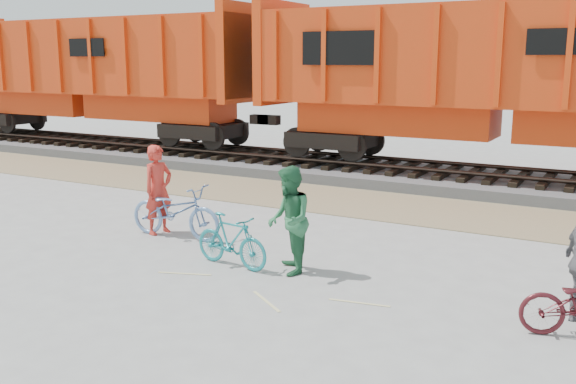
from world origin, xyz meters
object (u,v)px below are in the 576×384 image
object	(u,v)px
hopper_car_left	(93,71)
person_solo	(158,190)
hopper_car_center	(510,76)
bicycle_blue	(176,211)
bicycle_teal	(231,241)
person_man	(289,220)

from	to	relation	value
hopper_car_left	person_solo	xyz separation A→B (m)	(9.86, -8.03, -2.11)
hopper_car_center	bicycle_blue	world-z (taller)	hopper_car_center
bicycle_teal	person_man	distance (m)	1.11
person_man	hopper_car_center	bearing A→B (deg)	135.67
bicycle_blue	person_man	size ratio (longest dim) A/B	1.15
hopper_car_center	person_man	size ratio (longest dim) A/B	7.92
hopper_car_left	bicycle_blue	size ratio (longest dim) A/B	6.90
person_solo	person_man	bearing A→B (deg)	-92.52
hopper_car_center	person_man	distance (m)	9.30
bicycle_blue	person_solo	distance (m)	0.63
bicycle_blue	person_solo	bearing A→B (deg)	75.85
hopper_car_center	bicycle_blue	bearing A→B (deg)	-119.72
bicycle_blue	bicycle_teal	xyz separation A→B (m)	(1.97, -0.97, -0.08)
hopper_car_left	hopper_car_center	world-z (taller)	same
hopper_car_left	bicycle_blue	distance (m)	13.40
hopper_car_left	hopper_car_center	bearing A→B (deg)	0.00
person_solo	person_man	distance (m)	3.57
bicycle_teal	person_man	bearing A→B (deg)	-71.16
bicycle_teal	person_solo	bearing A→B (deg)	74.06
bicycle_blue	person_solo	world-z (taller)	person_solo
hopper_car_center	person_man	world-z (taller)	hopper_car_center
hopper_car_left	person_man	world-z (taller)	hopper_car_left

